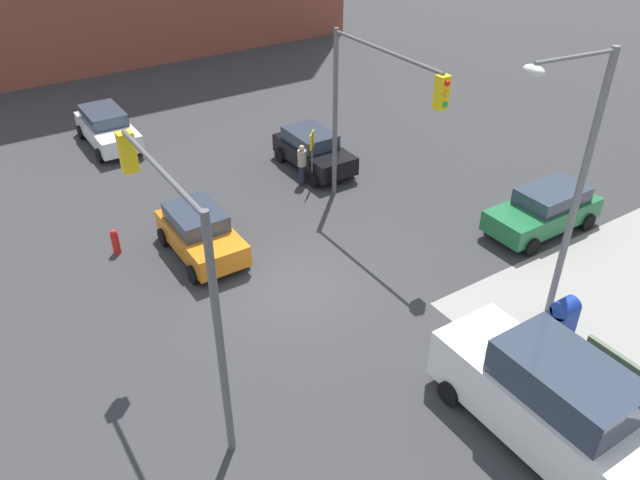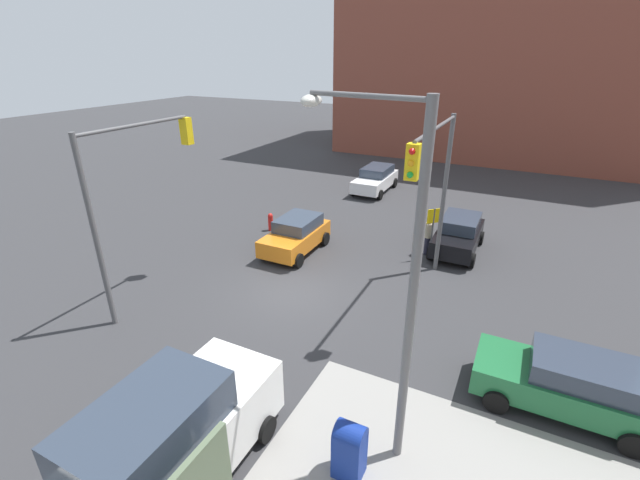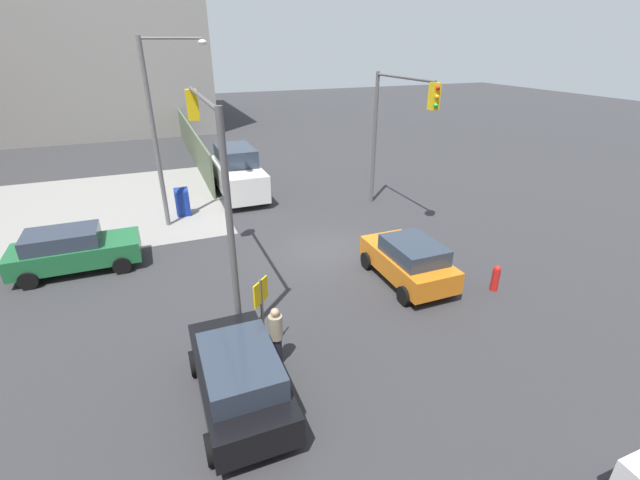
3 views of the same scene
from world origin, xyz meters
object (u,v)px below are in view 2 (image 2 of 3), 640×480
object	(u,v)px
coupe_black	(458,234)
pedestrian_crossing	(428,236)
traffic_signal_nw_corner	(435,176)
traffic_signal_se_corner	(135,181)
hatchback_orange	(296,235)
fire_hydrant	(271,222)
coupe_green	(569,383)
van_white_delivery	(168,444)
street_lamp_corner	(397,271)
coupe_white	(376,179)
mailbox_blue	(350,448)

from	to	relation	value
coupe_black	pedestrian_crossing	world-z (taller)	pedestrian_crossing
traffic_signal_nw_corner	traffic_signal_se_corner	bearing A→B (deg)	-61.36
coupe_black	hatchback_orange	bearing A→B (deg)	-62.89
fire_hydrant	coupe_green	distance (m)	15.16
coupe_green	pedestrian_crossing	size ratio (longest dim) A/B	2.51
van_white_delivery	traffic_signal_se_corner	bearing A→B (deg)	-131.26
traffic_signal_nw_corner	street_lamp_corner	world-z (taller)	street_lamp_corner
hatchback_orange	coupe_green	bearing A→B (deg)	64.32
traffic_signal_nw_corner	hatchback_orange	size ratio (longest dim) A/B	1.69
coupe_green	coupe_white	bearing A→B (deg)	-145.47
traffic_signal_nw_corner	coupe_black	xyz separation A→B (m)	(-4.55, 0.47, -3.81)
coupe_green	pedestrian_crossing	bearing A→B (deg)	-144.70
coupe_black	van_white_delivery	bearing A→B (deg)	-11.95
traffic_signal_se_corner	street_lamp_corner	xyz separation A→B (m)	(2.49, 9.93, 0.11)
street_lamp_corner	coupe_black	bearing A→B (deg)	-177.79
fire_hydrant	coupe_white	xyz separation A→B (m)	(-8.97, 2.53, 0.36)
mailbox_blue	coupe_black	distance (m)	13.01
street_lamp_corner	coupe_white	size ratio (longest dim) A/B	1.79
hatchback_orange	van_white_delivery	distance (m)	12.09
hatchback_orange	coupe_black	world-z (taller)	same
coupe_black	pedestrian_crossing	bearing A→B (deg)	-49.30
fire_hydrant	van_white_delivery	world-z (taller)	van_white_delivery
traffic_signal_nw_corner	fire_hydrant	distance (m)	10.03
traffic_signal_se_corner	pedestrian_crossing	xyz separation A→B (m)	(-8.45, 8.30, -3.69)
traffic_signal_nw_corner	coupe_green	distance (m)	7.41
hatchback_orange	coupe_green	size ratio (longest dim) A/B	0.88
street_lamp_corner	coupe_white	distance (m)	20.76
van_white_delivery	pedestrian_crossing	size ratio (longest dim) A/B	3.10
traffic_signal_se_corner	van_white_delivery	world-z (taller)	traffic_signal_se_corner
van_white_delivery	coupe_white	bearing A→B (deg)	-171.10
pedestrian_crossing	traffic_signal_nw_corner	bearing A→B (deg)	-42.34
coupe_green	pedestrian_crossing	xyz separation A→B (m)	(-7.73, -5.47, 0.06)
fire_hydrant	hatchback_orange	bearing A→B (deg)	56.36
traffic_signal_nw_corner	mailbox_blue	distance (m)	9.33
traffic_signal_nw_corner	pedestrian_crossing	distance (m)	5.20
traffic_signal_nw_corner	coupe_white	size ratio (longest dim) A/B	1.46
coupe_white	coupe_green	size ratio (longest dim) A/B	1.02
coupe_black	coupe_white	bearing A→B (deg)	-137.16
coupe_black	van_white_delivery	distance (m)	15.33
fire_hydrant	coupe_white	size ratio (longest dim) A/B	0.21
street_lamp_corner	hatchback_orange	xyz separation A→B (m)	(-8.52, -7.18, -3.86)
street_lamp_corner	fire_hydrant	size ratio (longest dim) A/B	8.51
traffic_signal_se_corner	hatchback_orange	bearing A→B (deg)	155.44
street_lamp_corner	coupe_black	world-z (taller)	street_lamp_corner
fire_hydrant	coupe_green	bearing A→B (deg)	62.78
traffic_signal_nw_corner	fire_hydrant	xyz separation A→B (m)	(-2.74, -8.70, -4.17)
street_lamp_corner	coupe_green	world-z (taller)	street_lamp_corner
traffic_signal_nw_corner	coupe_black	distance (m)	5.95
street_lamp_corner	pedestrian_crossing	world-z (taller)	street_lamp_corner
traffic_signal_nw_corner	van_white_delivery	distance (m)	11.30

